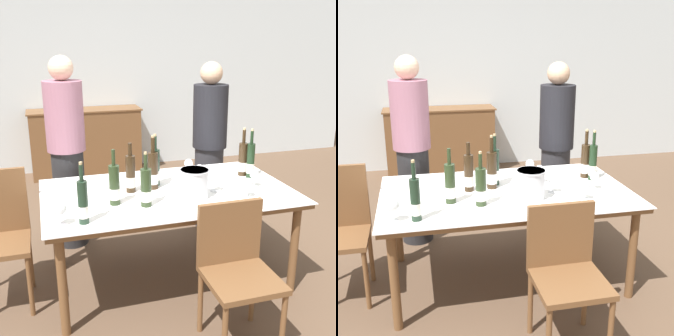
{
  "view_description": "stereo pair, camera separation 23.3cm",
  "coord_description": "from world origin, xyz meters",
  "views": [
    {
      "loc": [
        -0.87,
        -2.82,
        1.83
      ],
      "look_at": [
        0.0,
        0.0,
        0.91
      ],
      "focal_mm": 45.0,
      "sensor_mm": 36.0,
      "label": 1
    },
    {
      "loc": [
        -0.64,
        -2.88,
        1.83
      ],
      "look_at": [
        0.0,
        0.0,
        0.91
      ],
      "focal_mm": 45.0,
      "sensor_mm": 36.0,
      "label": 2
    }
  ],
  "objects": [
    {
      "name": "ground_plane",
      "position": [
        0.0,
        0.0,
        0.0
      ],
      "size": [
        12.0,
        12.0,
        0.0
      ],
      "primitive_type": "plane",
      "color": "brown"
    },
    {
      "name": "back_wall",
      "position": [
        0.0,
        3.19,
        1.4
      ],
      "size": [
        8.0,
        0.1,
        2.8
      ],
      "color": "silver",
      "rests_on": "ground_plane"
    },
    {
      "name": "sideboard_cabinet",
      "position": [
        -0.29,
        2.9,
        0.45
      ],
      "size": [
        1.51,
        0.46,
        0.91
      ],
      "color": "brown",
      "rests_on": "ground_plane"
    },
    {
      "name": "dining_table",
      "position": [
        0.0,
        0.0,
        0.67
      ],
      "size": [
        1.84,
        1.1,
        0.73
      ],
      "color": "brown",
      "rests_on": "ground_plane"
    },
    {
      "name": "ice_bucket",
      "position": [
        0.14,
        -0.18,
        0.84
      ],
      "size": [
        0.21,
        0.21,
        0.21
      ],
      "color": "silver",
      "rests_on": "dining_table"
    },
    {
      "name": "wine_bottle_0",
      "position": [
        0.7,
        0.18,
        0.87
      ],
      "size": [
        0.07,
        0.07,
        0.4
      ],
      "color": "#332314",
      "rests_on": "dining_table"
    },
    {
      "name": "wine_bottle_1",
      "position": [
        -0.42,
        -0.14,
        0.87
      ],
      "size": [
        0.07,
        0.07,
        0.39
      ],
      "color": "#28381E",
      "rests_on": "dining_table"
    },
    {
      "name": "wine_bottle_2",
      "position": [
        -0.66,
        -0.39,
        0.87
      ],
      "size": [
        0.06,
        0.06,
        0.39
      ],
      "color": "#1E3323",
      "rests_on": "dining_table"
    },
    {
      "name": "wine_bottle_3",
      "position": [
        0.74,
        0.11,
        0.87
      ],
      "size": [
        0.06,
        0.06,
        0.4
      ],
      "color": "black",
      "rests_on": "dining_table"
    },
    {
      "name": "wine_bottle_4",
      "position": [
        -0.27,
        0.07,
        0.87
      ],
      "size": [
        0.07,
        0.07,
        0.37
      ],
      "color": "#332314",
      "rests_on": "dining_table"
    },
    {
      "name": "wine_bottle_5",
      "position": [
        -0.23,
        -0.23,
        0.86
      ],
      "size": [
        0.08,
        0.08,
        0.38
      ],
      "color": "#28381E",
      "rests_on": "dining_table"
    },
    {
      "name": "wine_bottle_6",
      "position": [
        -0.05,
        0.16,
        0.87
      ],
      "size": [
        0.07,
        0.07,
        0.4
      ],
      "color": "#1E3323",
      "rests_on": "dining_table"
    },
    {
      "name": "wine_bottle_7",
      "position": [
        -0.09,
        0.09,
        0.87
      ],
      "size": [
        0.08,
        0.08,
        0.41
      ],
      "color": "#332314",
      "rests_on": "dining_table"
    },
    {
      "name": "wine_glass_0",
      "position": [
        0.3,
        0.13,
        0.83
      ],
      "size": [
        0.07,
        0.07,
        0.14
      ],
      "color": "white",
      "rests_on": "dining_table"
    },
    {
      "name": "wine_glass_1",
      "position": [
        0.66,
        -0.1,
        0.83
      ],
      "size": [
        0.07,
        0.07,
        0.14
      ],
      "color": "white",
      "rests_on": "dining_table"
    },
    {
      "name": "wine_glass_2",
      "position": [
        -0.8,
        -0.38,
        0.83
      ],
      "size": [
        0.09,
        0.09,
        0.15
      ],
      "color": "white",
      "rests_on": "dining_table"
    },
    {
      "name": "wine_glass_3",
      "position": [
        0.33,
        -0.1,
        0.84
      ],
      "size": [
        0.08,
        0.08,
        0.15
      ],
      "color": "white",
      "rests_on": "dining_table"
    },
    {
      "name": "wine_glass_4",
      "position": [
        0.51,
        -0.29,
        0.83
      ],
      "size": [
        0.08,
        0.08,
        0.14
      ],
      "color": "white",
      "rests_on": "dining_table"
    },
    {
      "name": "wine_glass_5",
      "position": [
        0.26,
        0.28,
        0.84
      ],
      "size": [
        0.08,
        0.08,
        0.15
      ],
      "color": "white",
      "rests_on": "dining_table"
    },
    {
      "name": "chair_left_end",
      "position": [
        -1.22,
        0.09,
        0.55
      ],
      "size": [
        0.42,
        0.42,
        0.95
      ],
      "color": "brown",
      "rests_on": "ground_plane"
    },
    {
      "name": "chair_near_front",
      "position": [
        0.19,
        -0.78,
        0.52
      ],
      "size": [
        0.42,
        0.42,
        0.88
      ],
      "color": "brown",
      "rests_on": "ground_plane"
    },
    {
      "name": "person_host",
      "position": [
        -0.67,
        0.83,
        0.85
      ],
      "size": [
        0.33,
        0.33,
        1.69
      ],
      "color": "#262628",
      "rests_on": "ground_plane"
    },
    {
      "name": "person_guest_left",
      "position": [
        0.69,
        0.86,
        0.81
      ],
      "size": [
        0.33,
        0.33,
        1.62
      ],
      "color": "#2D2D33",
      "rests_on": "ground_plane"
    }
  ]
}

